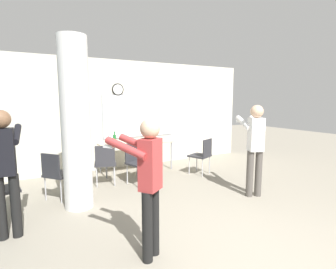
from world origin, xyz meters
name	(u,v)px	position (x,y,z in m)	size (l,w,h in m)	color
wall_back	(115,115)	(0.01, 5.06, 1.40)	(8.00, 0.15, 2.80)	beige
support_pillar	(76,124)	(-1.36, 2.84, 1.40)	(0.46, 0.46, 2.80)	white
folding_table	(137,144)	(0.34, 4.44, 0.69)	(1.82, 0.65, 0.74)	beige
bottle_on_table	(115,139)	(-0.18, 4.56, 0.85)	(0.08, 0.08, 0.29)	#1E6B2D
waste_bin	(142,168)	(0.26, 3.92, 0.19)	(0.27, 0.27, 0.39)	gray
chair_near_pillar	(57,172)	(-1.63, 3.36, 0.51)	(0.62, 0.62, 0.87)	#2D2D33
chair_mid_room	(202,154)	(1.60, 3.39, 0.51)	(0.58, 0.58, 0.87)	#2D2D33
chair_table_left	(105,162)	(-0.66, 3.73, 0.51)	(0.54, 0.54, 0.87)	#2D2D33
chair_table_front	(137,160)	(-0.03, 3.54, 0.51)	(0.55, 0.55, 0.87)	#2D2D33
person_playing_side	(255,143)	(1.60, 1.80, 1.00)	(0.53, 0.71, 1.70)	#514C47
person_watching_back	(5,164)	(-2.34, 2.27, 0.99)	(0.40, 0.63, 1.68)	black
person_playing_front	(148,178)	(-0.93, 0.98, 0.94)	(0.58, 0.64, 1.60)	black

